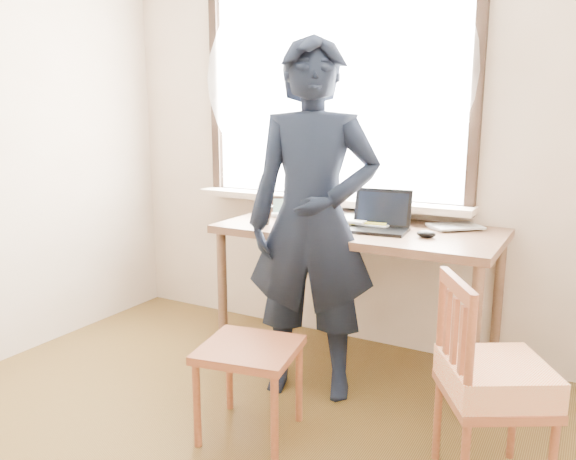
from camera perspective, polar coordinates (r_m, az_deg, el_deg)
The scene contains 13 objects.
room_shell at distance 2.01m, azimuth -13.00°, elevation 16.23°, with size 3.52×4.02×2.61m.
desk at distance 3.23m, azimuth 7.23°, elevation -1.16°, with size 1.56×0.78×0.84m.
laptop at distance 3.13m, azimuth 9.27°, elevation 0.94°, with size 0.34×0.29×0.22m.
mug_white at distance 3.43m, azimuth 7.91°, elevation 1.80°, with size 0.11×0.11×0.09m, color white.
mug_dark at distance 3.25m, azimuth -2.53°, elevation 1.52°, with size 0.12×0.12×0.11m, color black.
mouse at distance 2.99m, azimuth 13.87°, elevation -0.39°, with size 0.10×0.07×0.04m, color black.
desk_clutter at distance 3.42m, azimuth 4.33°, elevation 1.47°, with size 0.86×0.37×0.04m.
book_a at distance 3.58m, azimuth 3.99°, elevation 1.78°, with size 0.20×0.27×0.03m, color white.
book_b at distance 3.35m, azimuth 15.83°, elevation 0.63°, with size 0.20×0.27×0.02m, color white.
picture_frame at distance 3.54m, azimuth -0.61°, elevation 2.38°, with size 0.13×0.08×0.11m.
work_chair at distance 2.64m, azimuth -3.93°, elevation -12.99°, with size 0.49×0.48×0.43m.
side_chair at distance 2.39m, azimuth 19.99°, elevation -14.14°, with size 0.53×0.54×0.86m.
person at distance 2.88m, azimuth 2.52°, elevation 0.81°, with size 0.67×0.44×1.84m, color black.
Camera 1 is at (1.31, -1.30, 1.47)m, focal length 35.00 mm.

